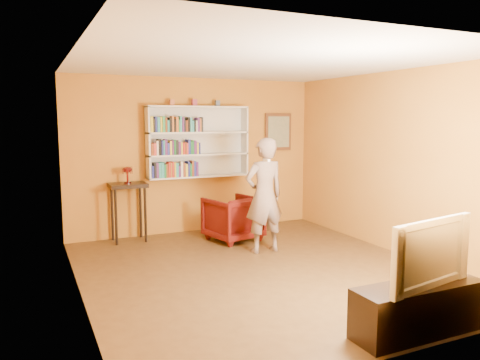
% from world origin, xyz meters
% --- Properties ---
extents(room_shell, '(5.30, 5.80, 2.88)m').
position_xyz_m(room_shell, '(0.00, 0.00, 1.02)').
color(room_shell, '#473016').
rests_on(room_shell, ground).
extents(bookshelf, '(1.80, 0.29, 1.23)m').
position_xyz_m(bookshelf, '(0.00, 2.41, 1.59)').
color(bookshelf, silver).
rests_on(bookshelf, room_shell).
extents(books_row_lower, '(0.82, 0.19, 0.27)m').
position_xyz_m(books_row_lower, '(-0.45, 2.30, 1.14)').
color(books_row_lower, navy).
rests_on(books_row_lower, bookshelf).
extents(books_row_middle, '(0.86, 0.19, 0.27)m').
position_xyz_m(books_row_middle, '(-0.43, 2.30, 1.51)').
color(books_row_middle, brown).
rests_on(books_row_middle, bookshelf).
extents(books_row_upper, '(0.91, 0.19, 0.27)m').
position_xyz_m(books_row_upper, '(-0.42, 2.30, 1.89)').
color(books_row_upper, gold).
rests_on(books_row_upper, bookshelf).
extents(ornament_left, '(0.07, 0.07, 0.10)m').
position_xyz_m(ornament_left, '(-0.46, 2.35, 2.26)').
color(ornament_left, '#B75D34').
rests_on(ornament_left, bookshelf).
extents(ornament_centre, '(0.08, 0.08, 0.11)m').
position_xyz_m(ornament_centre, '(-0.06, 2.35, 2.27)').
color(ornament_centre, '#8B2E46').
rests_on(ornament_centre, bookshelf).
extents(ornament_right, '(0.07, 0.07, 0.10)m').
position_xyz_m(ornament_right, '(0.36, 2.35, 2.26)').
color(ornament_right, '#435270').
rests_on(ornament_right, bookshelf).
extents(framed_painting, '(0.55, 0.05, 0.70)m').
position_xyz_m(framed_painting, '(1.65, 2.46, 1.75)').
color(framed_painting, '#522E17').
rests_on(framed_painting, room_shell).
extents(console_table, '(0.59, 0.45, 0.96)m').
position_xyz_m(console_table, '(-1.25, 2.25, 0.79)').
color(console_table, black).
rests_on(console_table, ground).
extents(ruby_lustre, '(0.17, 0.17, 0.27)m').
position_xyz_m(ruby_lustre, '(-1.25, 2.25, 1.15)').
color(ruby_lustre, maroon).
rests_on(ruby_lustre, console_table).
extents(armchair, '(0.94, 0.96, 0.73)m').
position_xyz_m(armchair, '(0.32, 1.59, 0.37)').
color(armchair, '#410405').
rests_on(armchair, ground).
extents(person, '(0.64, 0.43, 1.72)m').
position_xyz_m(person, '(0.46, 0.77, 0.86)').
color(person, '#796459').
rests_on(person, ground).
extents(game_remote, '(0.04, 0.15, 0.04)m').
position_xyz_m(game_remote, '(0.31, 0.42, 1.42)').
color(game_remote, white).
rests_on(game_remote, person).
extents(tv_cabinet, '(1.33, 0.40, 0.47)m').
position_xyz_m(tv_cabinet, '(0.49, -2.25, 0.24)').
color(tv_cabinet, black).
rests_on(tv_cabinet, ground).
extents(television, '(1.11, 0.33, 0.63)m').
position_xyz_m(television, '(0.49, -2.25, 0.79)').
color(television, black).
rests_on(television, tv_cabinet).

